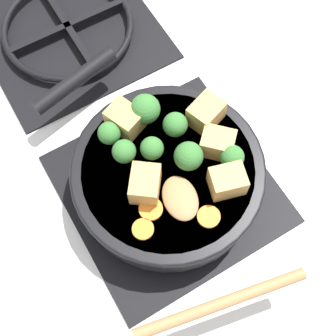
% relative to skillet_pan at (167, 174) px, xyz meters
% --- Properties ---
extents(ground_plane, '(2.40, 2.40, 0.00)m').
position_rel_skillet_pan_xyz_m(ground_plane, '(0.00, -0.00, -0.06)').
color(ground_plane, silver).
extents(front_burner_grate, '(0.31, 0.31, 0.03)m').
position_rel_skillet_pan_xyz_m(front_burner_grate, '(0.00, -0.00, -0.05)').
color(front_burner_grate, black).
rests_on(front_burner_grate, ground_plane).
extents(rear_burner_grate, '(0.31, 0.31, 0.03)m').
position_rel_skillet_pan_xyz_m(rear_burner_grate, '(0.00, 0.36, -0.05)').
color(rear_burner_grate, black).
rests_on(rear_burner_grate, ground_plane).
extents(skillet_pan, '(0.28, 0.38, 0.06)m').
position_rel_skillet_pan_xyz_m(skillet_pan, '(0.00, 0.00, 0.00)').
color(skillet_pan, black).
rests_on(skillet_pan, front_burner_grate).
extents(wooden_spoon, '(0.23, 0.22, 0.02)m').
position_rel_skillet_pan_xyz_m(wooden_spoon, '(-0.03, -0.14, 0.03)').
color(wooden_spoon, '#A87A4C').
rests_on(wooden_spoon, skillet_pan).
extents(tofu_cube_center_large, '(0.06, 0.06, 0.04)m').
position_rel_skillet_pan_xyz_m(tofu_cube_center_large, '(0.08, -0.01, 0.04)').
color(tofu_cube_center_large, tan).
rests_on(tofu_cube_center_large, skillet_pan).
extents(tofu_cube_near_handle, '(0.06, 0.05, 0.04)m').
position_rel_skillet_pan_xyz_m(tofu_cube_near_handle, '(0.06, -0.07, 0.04)').
color(tofu_cube_near_handle, tan).
rests_on(tofu_cube_near_handle, skillet_pan).
extents(tofu_cube_east_chunk, '(0.06, 0.06, 0.04)m').
position_rel_skillet_pan_xyz_m(tofu_cube_east_chunk, '(-0.04, -0.01, 0.05)').
color(tofu_cube_east_chunk, tan).
rests_on(tofu_cube_east_chunk, skillet_pan).
extents(tofu_cube_west_chunk, '(0.05, 0.06, 0.04)m').
position_rel_skillet_pan_xyz_m(tofu_cube_west_chunk, '(-0.02, 0.09, 0.05)').
color(tofu_cube_west_chunk, tan).
rests_on(tofu_cube_west_chunk, skillet_pan).
extents(tofu_cube_back_piece, '(0.06, 0.05, 0.04)m').
position_rel_skillet_pan_xyz_m(tofu_cube_back_piece, '(0.09, 0.04, 0.05)').
color(tofu_cube_back_piece, tan).
rests_on(tofu_cube_back_piece, skillet_pan).
extents(broccoli_floret_near_spoon, '(0.04, 0.04, 0.05)m').
position_rel_skillet_pan_xyz_m(broccoli_floret_near_spoon, '(0.03, -0.01, 0.05)').
color(broccoli_floret_near_spoon, '#709956').
rests_on(broccoli_floret_near_spoon, skillet_pan).
extents(broccoli_floret_center_top, '(0.03, 0.03, 0.04)m').
position_rel_skillet_pan_xyz_m(broccoli_floret_center_top, '(-0.04, 0.04, 0.05)').
color(broccoli_floret_center_top, '#709956').
rests_on(broccoli_floret_center_top, skillet_pan).
extents(broccoli_floret_east_rim, '(0.04, 0.04, 0.04)m').
position_rel_skillet_pan_xyz_m(broccoli_floret_east_rim, '(0.04, 0.04, 0.05)').
color(broccoli_floret_east_rim, '#709956').
rests_on(broccoli_floret_east_rim, skillet_pan).
extents(broccoli_floret_west_rim, '(0.03, 0.03, 0.04)m').
position_rel_skillet_pan_xyz_m(broccoli_floret_west_rim, '(-0.05, 0.08, 0.05)').
color(broccoli_floret_west_rim, '#709956').
rests_on(broccoli_floret_west_rim, skillet_pan).
extents(broccoli_floret_north_edge, '(0.04, 0.04, 0.05)m').
position_rel_skillet_pan_xyz_m(broccoli_floret_north_edge, '(0.01, 0.08, 0.05)').
color(broccoli_floret_north_edge, '#709956').
rests_on(broccoli_floret_north_edge, skillet_pan).
extents(broccoli_floret_south_cluster, '(0.03, 0.03, 0.04)m').
position_rel_skillet_pan_xyz_m(broccoli_floret_south_cluster, '(0.08, -0.04, 0.05)').
color(broccoli_floret_south_cluster, '#709956').
rests_on(broccoli_floret_south_cluster, skillet_pan).
extents(broccoli_floret_mid_floret, '(0.03, 0.03, 0.04)m').
position_rel_skillet_pan_xyz_m(broccoli_floret_mid_floret, '(-0.01, 0.03, 0.05)').
color(broccoli_floret_mid_floret, '#709956').
rests_on(broccoli_floret_mid_floret, skillet_pan).
extents(carrot_slice_orange_thin, '(0.03, 0.03, 0.01)m').
position_rel_skillet_pan_xyz_m(carrot_slice_orange_thin, '(-0.08, -0.06, 0.03)').
color(carrot_slice_orange_thin, orange).
rests_on(carrot_slice_orange_thin, skillet_pan).
extents(carrot_slice_near_center, '(0.03, 0.03, 0.01)m').
position_rel_skillet_pan_xyz_m(carrot_slice_near_center, '(0.01, -0.09, 0.03)').
color(carrot_slice_near_center, orange).
rests_on(carrot_slice_near_center, skillet_pan).
extents(carrot_slice_edge_slice, '(0.03, 0.03, 0.01)m').
position_rel_skillet_pan_xyz_m(carrot_slice_edge_slice, '(-0.05, -0.04, 0.03)').
color(carrot_slice_edge_slice, orange).
rests_on(carrot_slice_edge_slice, skillet_pan).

